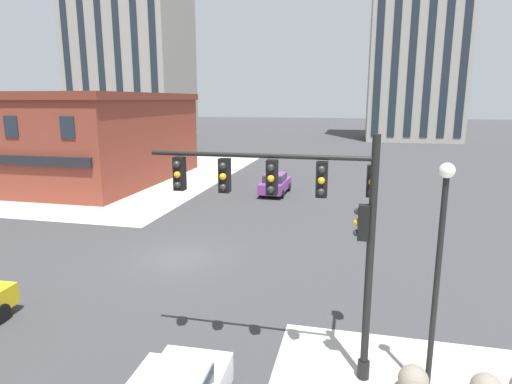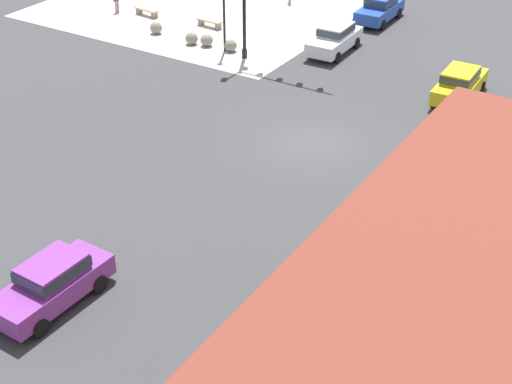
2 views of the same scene
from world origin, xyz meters
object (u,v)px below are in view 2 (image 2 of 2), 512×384
object	(u,v)px
bollard_sphere_curb_d	(156,28)
bench_near_signal	(210,22)
bollard_sphere_curb_c	(192,38)
bench_mid_block	(147,11)
bollard_sphere_curb_b	(207,40)
bollard_sphere_curb_a	(231,45)
car_main_southbound_near	(335,37)
car_main_southbound_far	(52,281)
car_main_northbound_near	(460,83)
car_cross_eastbound	(380,8)

from	to	relation	value
bollard_sphere_curb_d	bench_near_signal	distance (m)	3.51
bollard_sphere_curb_c	bollard_sphere_curb_d	distance (m)	3.02
bollard_sphere_curb_c	bench_mid_block	size ratio (longest dim) A/B	0.42
bollard_sphere_curb_b	bollard_sphere_curb_a	bearing A→B (deg)	-178.44
bollard_sphere_curb_a	bench_mid_block	xyz separation A→B (m)	(8.32, -2.41, -0.06)
bollard_sphere_curb_d	car_main_southbound_near	size ratio (longest dim) A/B	0.17
bollard_sphere_curb_a	car_main_southbound_far	size ratio (longest dim) A/B	0.17
bollard_sphere_curb_a	bollard_sphere_curb_b	bearing A→B (deg)	1.56
bollard_sphere_curb_b	car_main_southbound_far	world-z (taller)	car_main_southbound_far
bollard_sphere_curb_b	car_main_northbound_near	bearing A→B (deg)	-177.42
car_main_southbound_near	bollard_sphere_curb_d	bearing A→B (deg)	15.91
bollard_sphere_curb_a	car_cross_eastbound	size ratio (longest dim) A/B	0.17
bench_mid_block	car_main_southbound_near	xyz separation A→B (m)	(-13.60, -0.78, 0.59)
car_main_northbound_near	car_main_southbound_near	world-z (taller)	same
bollard_sphere_curb_d	car_main_northbound_near	world-z (taller)	car_main_northbound_near
bollard_sphere_curb_d	bench_near_signal	xyz separation A→B (m)	(-2.17, -2.76, -0.06)
bollard_sphere_curb_d	car_cross_eastbound	bearing A→B (deg)	-138.81
bollard_sphere_curb_a	car_cross_eastbound	bearing A→B (deg)	-118.71
bollard_sphere_curb_b	car_main_southbound_far	bearing A→B (deg)	112.85
bollard_sphere_curb_d	car_cross_eastbound	world-z (taller)	car_cross_eastbound
bollard_sphere_curb_a	car_main_northbound_near	bearing A→B (deg)	-177.30
bench_near_signal	bollard_sphere_curb_a	bearing A→B (deg)	141.14
bollard_sphere_curb_b	bollard_sphere_curb_d	world-z (taller)	same
bollard_sphere_curb_c	bench_near_signal	size ratio (longest dim) A/B	0.42
car_main_southbound_far	bollard_sphere_curb_a	bearing A→B (deg)	-70.97
bench_near_signal	car_main_southbound_near	xyz separation A→B (m)	(-8.78, -0.37, 0.59)
bollard_sphere_curb_b	bollard_sphere_curb_c	world-z (taller)	same
bollard_sphere_curb_a	bench_near_signal	size ratio (longest dim) A/B	0.42
bench_mid_block	car_main_southbound_near	distance (m)	13.64
bollard_sphere_curb_b	bollard_sphere_curb_d	size ratio (longest dim) A/B	1.00
bollard_sphere_curb_a	bollard_sphere_curb_d	distance (m)	5.67
bollard_sphere_curb_b	car_main_southbound_near	world-z (taller)	car_main_southbound_near
bollard_sphere_curb_a	car_main_southbound_far	world-z (taller)	car_main_southbound_far
bollard_sphere_curb_c	bollard_sphere_curb_d	world-z (taller)	same
bollard_sphere_curb_d	bench_near_signal	size ratio (longest dim) A/B	0.42
bollard_sphere_curb_a	car_cross_eastbound	xyz separation A→B (m)	(-5.28, -9.64, 0.54)
bollard_sphere_curb_b	bollard_sphere_curb_c	bearing A→B (deg)	13.05
car_main_southbound_near	car_main_southbound_far	xyz separation A→B (m)	(-2.49, 25.73, 0.00)
bench_near_signal	bench_mid_block	xyz separation A→B (m)	(4.82, 0.41, 0.00)
bollard_sphere_curb_d	car_main_northbound_near	size ratio (longest dim) A/B	0.17
bollard_sphere_curb_a	bench_near_signal	xyz separation A→B (m)	(3.49, -2.82, -0.06)
bollard_sphere_curb_c	bench_near_signal	distance (m)	3.19
bench_near_signal	car_main_northbound_near	size ratio (longest dim) A/B	0.41
bollard_sphere_curb_c	car_main_northbound_near	bearing A→B (deg)	-176.80
bollard_sphere_curb_a	car_main_northbound_near	xyz separation A→B (m)	(-13.81, -0.65, 0.54)
bench_mid_block	car_main_southbound_near	bearing A→B (deg)	-176.73
car_main_northbound_near	car_main_southbound_far	size ratio (longest dim) A/B	1.00
bollard_sphere_curb_a	bench_mid_block	size ratio (longest dim) A/B	0.42
bollard_sphere_curb_b	car_cross_eastbound	world-z (taller)	car_cross_eastbound
bollard_sphere_curb_b	bollard_sphere_curb_d	bearing A→B (deg)	-1.54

